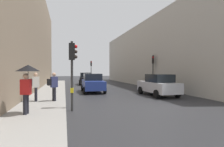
{
  "coord_description": "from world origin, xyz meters",
  "views": [
    {
      "loc": [
        -5.03,
        -8.83,
        2.04
      ],
      "look_at": [
        -0.13,
        9.21,
        1.75
      ],
      "focal_mm": 28.17,
      "sensor_mm": 36.0,
      "label": 1
    }
  ],
  "objects_px": {
    "traffic_light_mid_street": "(153,66)",
    "car_silver_hatchback": "(158,85)",
    "pedestrian_with_grey_backpack": "(53,85)",
    "traffic_light_near_left": "(72,63)",
    "pedestrian_with_umbrella": "(27,75)",
    "car_dark_suv": "(86,79)",
    "car_blue_van": "(93,83)",
    "pedestrian_with_black_backpack": "(35,85)",
    "traffic_light_far_median": "(91,67)"
  },
  "relations": [
    {
      "from": "car_silver_hatchback",
      "to": "traffic_light_mid_street",
      "type": "bearing_deg",
      "value": 66.03
    },
    {
      "from": "traffic_light_far_median",
      "to": "pedestrian_with_grey_backpack",
      "type": "height_order",
      "value": "traffic_light_far_median"
    },
    {
      "from": "car_dark_suv",
      "to": "pedestrian_with_grey_backpack",
      "type": "xyz_separation_m",
      "value": [
        -3.73,
        -14.59,
        0.29
      ]
    },
    {
      "from": "traffic_light_near_left",
      "to": "pedestrian_with_grey_backpack",
      "type": "distance_m",
      "value": 2.92
    },
    {
      "from": "pedestrian_with_black_backpack",
      "to": "pedestrian_with_umbrella",
      "type": "bearing_deg",
      "value": -86.57
    },
    {
      "from": "traffic_light_mid_street",
      "to": "traffic_light_far_median",
      "type": "distance_m",
      "value": 15.21
    },
    {
      "from": "traffic_light_mid_street",
      "to": "pedestrian_with_black_backpack",
      "type": "xyz_separation_m",
      "value": [
        -11.43,
        -6.3,
        -1.46
      ]
    },
    {
      "from": "traffic_light_near_left",
      "to": "pedestrian_with_umbrella",
      "type": "relative_size",
      "value": 1.65
    },
    {
      "from": "traffic_light_mid_street",
      "to": "traffic_light_near_left",
      "type": "distance_m",
      "value": 12.85
    },
    {
      "from": "traffic_light_far_median",
      "to": "pedestrian_with_umbrella",
      "type": "relative_size",
      "value": 1.82
    },
    {
      "from": "traffic_light_far_median",
      "to": "car_silver_hatchback",
      "type": "distance_m",
      "value": 19.74
    },
    {
      "from": "traffic_light_mid_street",
      "to": "car_silver_hatchback",
      "type": "relative_size",
      "value": 0.9
    },
    {
      "from": "traffic_light_far_median",
      "to": "traffic_light_near_left",
      "type": "bearing_deg",
      "value": -100.68
    },
    {
      "from": "car_blue_van",
      "to": "traffic_light_near_left",
      "type": "bearing_deg",
      "value": -106.33
    },
    {
      "from": "traffic_light_far_median",
      "to": "car_dark_suv",
      "type": "bearing_deg",
      "value": -105.33
    },
    {
      "from": "pedestrian_with_umbrella",
      "to": "traffic_light_far_median",
      "type": "bearing_deg",
      "value": 75.26
    },
    {
      "from": "car_dark_suv",
      "to": "pedestrian_with_umbrella",
      "type": "distance_m",
      "value": 18.4
    },
    {
      "from": "car_blue_van",
      "to": "pedestrian_with_grey_backpack",
      "type": "height_order",
      "value": "pedestrian_with_grey_backpack"
    },
    {
      "from": "car_dark_suv",
      "to": "pedestrian_with_grey_backpack",
      "type": "relative_size",
      "value": 2.44
    },
    {
      "from": "pedestrian_with_black_backpack",
      "to": "pedestrian_with_grey_backpack",
      "type": "bearing_deg",
      "value": -9.27
    },
    {
      "from": "car_dark_suv",
      "to": "pedestrian_with_black_backpack",
      "type": "distance_m",
      "value": 15.2
    },
    {
      "from": "traffic_light_far_median",
      "to": "car_dark_suv",
      "type": "distance_m",
      "value": 6.76
    },
    {
      "from": "car_blue_van",
      "to": "car_dark_suv",
      "type": "distance_m",
      "value": 9.41
    },
    {
      "from": "traffic_light_near_left",
      "to": "pedestrian_with_umbrella",
      "type": "xyz_separation_m",
      "value": [
        -1.94,
        -0.79,
        -0.59
      ]
    },
    {
      "from": "car_blue_van",
      "to": "car_silver_hatchback",
      "type": "height_order",
      "value": "same"
    },
    {
      "from": "pedestrian_with_grey_backpack",
      "to": "traffic_light_far_median",
      "type": "bearing_deg",
      "value": 75.37
    },
    {
      "from": "traffic_light_near_left",
      "to": "pedestrian_with_black_backpack",
      "type": "height_order",
      "value": "traffic_light_near_left"
    },
    {
      "from": "car_silver_hatchback",
      "to": "pedestrian_with_grey_backpack",
      "type": "bearing_deg",
      "value": -170.23
    },
    {
      "from": "traffic_light_mid_street",
      "to": "pedestrian_with_black_backpack",
      "type": "height_order",
      "value": "traffic_light_mid_street"
    },
    {
      "from": "traffic_light_near_left",
      "to": "pedestrian_with_umbrella",
      "type": "distance_m",
      "value": 2.18
    },
    {
      "from": "car_blue_van",
      "to": "pedestrian_with_black_backpack",
      "type": "relative_size",
      "value": 2.4
    },
    {
      "from": "traffic_light_near_left",
      "to": "car_blue_van",
      "type": "height_order",
      "value": "traffic_light_near_left"
    },
    {
      "from": "traffic_light_mid_street",
      "to": "car_blue_van",
      "type": "relative_size",
      "value": 0.9
    },
    {
      "from": "car_silver_hatchback",
      "to": "pedestrian_with_umbrella",
      "type": "relative_size",
      "value": 1.98
    },
    {
      "from": "traffic_light_far_median",
      "to": "car_blue_van",
      "type": "height_order",
      "value": "traffic_light_far_median"
    },
    {
      "from": "car_dark_suv",
      "to": "pedestrian_with_black_backpack",
      "type": "height_order",
      "value": "pedestrian_with_black_backpack"
    },
    {
      "from": "car_blue_van",
      "to": "traffic_light_mid_street",
      "type": "bearing_deg",
      "value": 10.33
    },
    {
      "from": "traffic_light_mid_street",
      "to": "traffic_light_near_left",
      "type": "relative_size",
      "value": 1.08
    },
    {
      "from": "traffic_light_far_median",
      "to": "car_silver_hatchback",
      "type": "bearing_deg",
      "value": -82.28
    },
    {
      "from": "car_dark_suv",
      "to": "pedestrian_with_black_backpack",
      "type": "xyz_separation_m",
      "value": [
        -4.81,
        -14.41,
        0.29
      ]
    },
    {
      "from": "car_dark_suv",
      "to": "car_silver_hatchback",
      "type": "relative_size",
      "value": 1.02
    },
    {
      "from": "traffic_light_mid_street",
      "to": "car_silver_hatchback",
      "type": "distance_m",
      "value": 5.83
    },
    {
      "from": "car_silver_hatchback",
      "to": "pedestrian_with_umbrella",
      "type": "distance_m",
      "value": 10.12
    },
    {
      "from": "traffic_light_near_left",
      "to": "pedestrian_with_umbrella",
      "type": "height_order",
      "value": "traffic_light_near_left"
    },
    {
      "from": "car_dark_suv",
      "to": "pedestrian_with_black_backpack",
      "type": "bearing_deg",
      "value": -108.46
    },
    {
      "from": "car_blue_van",
      "to": "car_dark_suv",
      "type": "height_order",
      "value": "same"
    },
    {
      "from": "traffic_light_mid_street",
      "to": "pedestrian_with_grey_backpack",
      "type": "bearing_deg",
      "value": -147.97
    },
    {
      "from": "car_blue_van",
      "to": "pedestrian_with_umbrella",
      "type": "bearing_deg",
      "value": -116.42
    },
    {
      "from": "traffic_light_mid_street",
      "to": "traffic_light_far_median",
      "type": "relative_size",
      "value": 0.98
    },
    {
      "from": "traffic_light_far_median",
      "to": "traffic_light_near_left",
      "type": "relative_size",
      "value": 1.1
    }
  ]
}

